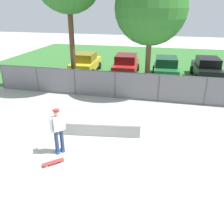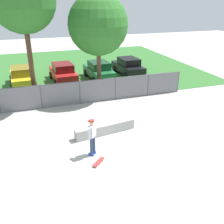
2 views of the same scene
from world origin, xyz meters
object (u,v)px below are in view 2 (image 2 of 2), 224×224
Objects in this scene: skateboarder at (92,136)px; concrete_ledge at (105,129)px; tree_near_left at (22,0)px; tree_near_right at (98,25)px; skateboard at (99,162)px; car_black at (128,66)px; car_green at (99,70)px; car_red at (63,72)px; car_yellow at (22,76)px.

concrete_ledge is at bearing 56.50° from skateboarder.
tree_near_left is 5.08m from tree_near_right.
skateboard is 0.17× the size of car_black.
car_red is at bearing 174.86° from car_green.
skateboard is 0.17× the size of car_red.
skateboard is 14.75m from car_black.
car_yellow is 1.00× the size of car_green.
car_green is (1.09, 3.99, -4.33)m from tree_near_right.
skateboarder is 14.08m from car_black.
skateboarder is 0.25× the size of tree_near_right.
car_red reaches higher than concrete_ledge.
car_yellow is at bearing -177.90° from car_black.
car_black is at bearing 2.17° from car_red.
tree_near_right is at bearing 6.30° from tree_near_left.
tree_near_left is 1.21× the size of tree_near_right.
skateboard is 13.11m from car_green.
car_red is at bearing 1.96° from car_yellow.
tree_near_right reaches higher than skateboarder.
tree_near_left is at bearing 121.63° from concrete_ledge.
car_black is (5.59, 10.57, 0.54)m from concrete_ledge.
car_yellow is 1.00× the size of car_red.
car_red and car_black have the same top height.
car_green is (3.23, -0.29, 0.00)m from car_red.
skateboard is at bearing -84.69° from skateboarder.
car_red is 1.00× the size of car_green.
car_red is at bearing 88.02° from skateboarder.
tree_near_right is (2.49, 8.60, 5.09)m from skateboard.
car_green is (3.65, 11.82, -0.19)m from skateboarder.
car_black is at bearing 9.69° from car_green.
skateboard is 12.91m from car_red.
skateboarder is at bearing -108.13° from tree_near_right.
tree_near_left is 11.90m from car_black.
tree_near_left reaches higher than skateboarder.
car_yellow is at bearing 112.50° from concrete_ledge.
car_black reaches higher than skateboard.
car_black is at bearing 61.29° from skateboarder.
skateboarder is at bearing -107.17° from car_green.
car_green is at bearing 74.12° from skateboard.
concrete_ledge is 9.17m from tree_near_left.
car_red is at bearing 94.19° from concrete_ledge.
concrete_ledge is at bearing -102.92° from tree_near_right.
concrete_ledge is 0.82× the size of car_red.
concrete_ledge reaches higher than skateboard.
tree_near_right is (2.56, 7.83, 4.14)m from skateboarder.
tree_near_right reaches higher than car_yellow.
tree_near_right is (1.39, 6.05, 4.87)m from concrete_ledge.
skateboard is at bearing -74.10° from tree_near_left.
skateboarder is at bearing 95.31° from skateboard.
tree_near_right is 1.70× the size of car_black.
car_green is (6.71, -0.17, 0.00)m from car_yellow.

